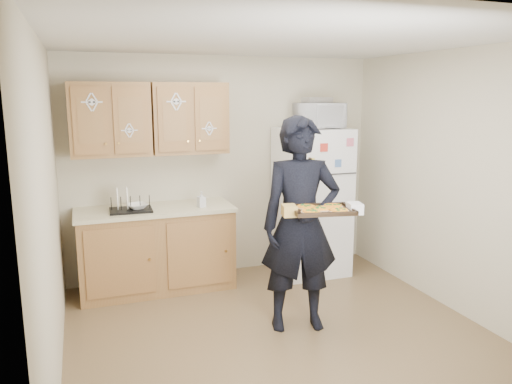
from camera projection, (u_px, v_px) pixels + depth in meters
floor at (282, 337)px, 4.34m from camera, size 3.60×3.60×0.00m
ceiling at (286, 39)px, 3.86m from camera, size 3.60×3.60×0.00m
wall_back at (224, 167)px, 5.76m from camera, size 3.60×0.04×2.50m
wall_front at (427, 268)px, 2.44m from camera, size 3.60×0.04×2.50m
wall_left at (48, 215)px, 3.51m from camera, size 0.04×3.60×2.50m
wall_right at (460, 184)px, 4.69m from camera, size 0.04×3.60×2.50m
refrigerator at (311, 201)px, 5.81m from camera, size 0.75×0.70×1.70m
base_cabinet at (157, 251)px, 5.35m from camera, size 1.60×0.60×0.86m
countertop at (155, 210)px, 5.26m from camera, size 1.64×0.64×0.04m
upper_cab_left at (110, 120)px, 5.07m from camera, size 0.80×0.33×0.75m
upper_cab_right at (189, 118)px, 5.34m from camera, size 0.80×0.33×0.75m
cereal_box at (339, 248)px, 6.34m from camera, size 0.20×0.07×0.32m
person at (300, 225)px, 4.38m from camera, size 0.77×0.58×1.90m
baking_tray at (322, 211)px, 4.09m from camera, size 0.56×0.45×0.04m
pizza_front_left at (311, 211)px, 3.99m from camera, size 0.17×0.17×0.02m
pizza_front_right at (339, 210)px, 4.02m from camera, size 0.17×0.17×0.02m
pizza_back_left at (306, 207)px, 4.15m from camera, size 0.17×0.17×0.02m
pizza_back_right at (333, 206)px, 4.18m from camera, size 0.17×0.17×0.02m
pizza_center at (322, 208)px, 4.09m from camera, size 0.17×0.17×0.02m
microwave at (319, 116)px, 5.59m from camera, size 0.52×0.37×0.28m
foil_pan at (317, 100)px, 5.58m from camera, size 0.30×0.22×0.06m
dish_rack at (131, 203)px, 5.11m from camera, size 0.44×0.33×0.17m
bowl at (137, 206)px, 5.14m from camera, size 0.26×0.26×0.05m
soap_bottle at (201, 199)px, 5.28m from camera, size 0.09×0.09×0.17m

